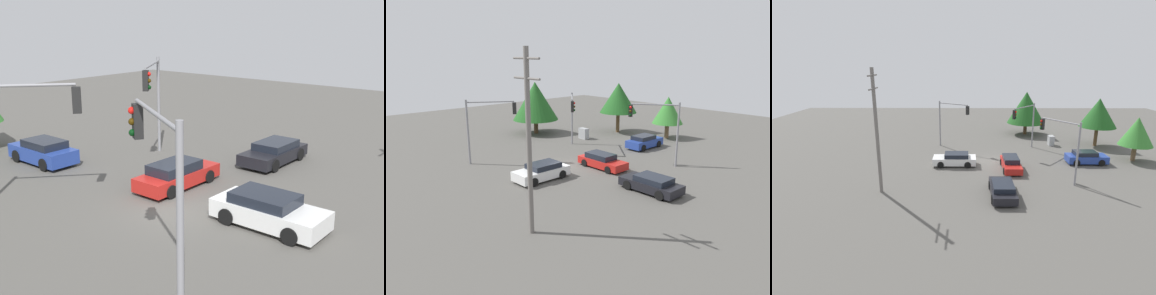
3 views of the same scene
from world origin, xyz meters
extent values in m
plane|color=#54514C|center=(0.00, 0.00, 0.00)|extent=(80.00, 80.00, 0.00)
cube|color=#233D93|center=(-0.38, -10.37, 0.58)|extent=(1.81, 4.22, 0.76)
cube|color=black|center=(-0.38, -10.15, 1.17)|extent=(1.59, 2.32, 0.42)
cylinder|color=black|center=(0.48, -11.68, 0.35)|extent=(0.22, 0.71, 0.71)
cylinder|color=black|center=(-1.24, -11.68, 0.35)|extent=(0.22, 0.71, 0.71)
cylinder|color=black|center=(0.48, -9.06, 0.35)|extent=(0.22, 0.71, 0.71)
cylinder|color=black|center=(-1.24, -9.06, 0.35)|extent=(0.22, 0.71, 0.71)
cube|color=silver|center=(-1.05, 3.85, 0.55)|extent=(1.93, 4.51, 0.73)
cube|color=black|center=(-1.05, 3.63, 1.13)|extent=(1.70, 2.48, 0.42)
cylinder|color=black|center=(-1.97, 5.25, 0.34)|extent=(0.22, 0.68, 0.68)
cylinder|color=black|center=(-0.13, 5.25, 0.34)|extent=(0.22, 0.68, 0.68)
cylinder|color=black|center=(-1.97, 2.45, 0.34)|extent=(0.22, 0.68, 0.68)
cylinder|color=black|center=(-0.13, 2.45, 0.34)|extent=(0.22, 0.68, 0.68)
cube|color=black|center=(-8.61, -0.37, 0.51)|extent=(4.59, 1.92, 0.62)
cube|color=black|center=(-8.84, -0.37, 1.02)|extent=(2.52, 1.69, 0.41)
cylinder|color=black|center=(-7.19, 0.54, 0.35)|extent=(0.71, 0.22, 0.71)
cylinder|color=black|center=(-7.19, -1.28, 0.35)|extent=(0.71, 0.22, 0.71)
cylinder|color=black|center=(-10.03, 0.54, 0.35)|extent=(0.71, 0.22, 0.71)
cylinder|color=black|center=(-10.03, -1.28, 0.35)|extent=(0.71, 0.22, 0.71)
cube|color=red|center=(-2.25, -1.96, 0.50)|extent=(4.56, 1.72, 0.64)
cube|color=black|center=(-2.02, -1.96, 1.05)|extent=(2.51, 1.51, 0.48)
cylinder|color=black|center=(-3.66, -2.77, 0.32)|extent=(0.65, 0.22, 0.65)
cylinder|color=black|center=(-3.66, -1.14, 0.32)|extent=(0.65, 0.22, 0.65)
cylinder|color=black|center=(-0.84, -2.77, 0.32)|extent=(0.65, 0.22, 0.65)
cylinder|color=black|center=(-0.84, -1.14, 0.32)|extent=(0.65, 0.22, 0.65)
cylinder|color=gray|center=(-6.38, -7.05, 2.86)|extent=(0.18, 0.18, 5.73)
cylinder|color=gray|center=(-4.68, -5.87, 5.48)|extent=(3.48, 2.45, 0.12)
cube|color=black|center=(-2.97, -4.70, 4.85)|extent=(0.44, 0.42, 1.05)
sphere|color=red|center=(-3.07, -4.55, 5.19)|extent=(0.22, 0.22, 0.22)
sphere|color=#392605|center=(-3.07, -4.55, 4.85)|extent=(0.22, 0.22, 0.22)
sphere|color=black|center=(-3.07, -4.55, 4.52)|extent=(0.22, 0.22, 0.22)
cylinder|color=gray|center=(6.09, -5.84, 2.84)|extent=(0.18, 0.18, 5.68)
cylinder|color=gray|center=(4.41, -4.36, 5.43)|extent=(3.46, 3.05, 0.12)
cube|color=black|center=(2.72, -2.88, 4.80)|extent=(0.44, 0.43, 1.05)
sphere|color=red|center=(2.60, -3.01, 5.14)|extent=(0.22, 0.22, 0.22)
sphere|color=#392605|center=(2.60, -3.01, 4.80)|extent=(0.22, 0.22, 0.22)
sphere|color=black|center=(2.60, -3.01, 4.46)|extent=(0.22, 0.22, 0.22)
cylinder|color=gray|center=(6.77, 6.01, 2.93)|extent=(0.18, 0.18, 5.86)
cylinder|color=gray|center=(5.67, 4.24, 5.61)|extent=(2.29, 3.61, 0.12)
cube|color=black|center=(4.58, 2.46, 4.99)|extent=(0.42, 0.44, 1.05)
sphere|color=red|center=(4.72, 2.37, 5.32)|extent=(0.22, 0.22, 0.22)
sphere|color=#392605|center=(4.72, 2.37, 4.99)|extent=(0.22, 0.22, 0.22)
sphere|color=black|center=(4.72, 2.37, 4.65)|extent=(0.22, 0.22, 0.22)
cylinder|color=slate|center=(-7.91, 9.77, 5.11)|extent=(0.28, 0.28, 10.22)
cylinder|color=slate|center=(-7.91, 9.77, 9.62)|extent=(2.20, 0.12, 0.12)
cylinder|color=slate|center=(-7.91, 9.77, 8.62)|extent=(2.20, 0.12, 0.12)
cube|color=#9EA0A3|center=(7.07, -8.55, 0.63)|extent=(1.13, 0.66, 1.25)
cylinder|color=brown|center=(0.68, -15.97, 0.88)|extent=(0.48, 0.48, 1.77)
cone|color=#337A2D|center=(0.68, -15.97, 3.33)|extent=(3.55, 3.55, 3.12)
cylinder|color=brown|center=(6.85, -14.28, 1.26)|extent=(0.44, 0.44, 2.52)
cone|color=#1E561E|center=(6.85, -14.28, 4.35)|extent=(4.61, 4.61, 3.65)
cylinder|color=#4C3823|center=(13.36, -6.32, 0.87)|extent=(0.53, 0.53, 1.74)
cone|color=#1E561E|center=(13.36, -6.32, 4.06)|extent=(5.56, 5.56, 4.62)
camera|label=1|loc=(14.35, 12.60, 8.00)|focal=45.00mm
camera|label=2|loc=(-23.86, 20.96, 9.95)|focal=35.00mm
camera|label=3|loc=(-31.18, 2.59, 10.60)|focal=28.00mm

